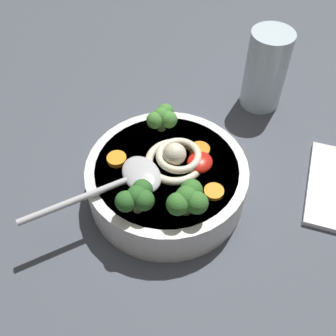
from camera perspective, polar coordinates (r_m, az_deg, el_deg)
The scene contains 12 objects.
table_slab at distance 55.07cm, azimuth -1.60°, elevation -6.69°, with size 134.37×134.37×3.05cm, color #474C56.
soup_bowl at distance 52.98cm, azimuth 0.00°, elevation -1.83°, with size 20.43×20.43×5.47cm.
noodle_pile at distance 50.63cm, azimuth 1.07°, elevation 1.37°, with size 8.13×7.97×3.27cm.
soup_spoon at distance 49.06cm, azimuth -5.16°, elevation -1.44°, with size 16.05×12.64×1.60cm.
chili_sauce_dollop at distance 50.63cm, azimuth 4.42°, elevation 0.77°, with size 3.47×3.12×1.56cm, color red.
broccoli_floret_far at distance 45.50cm, azimuth -4.47°, elevation -3.97°, with size 4.70×4.05×3.72cm.
broccoli_floret_rear at distance 54.06cm, azimuth -0.76°, elevation 7.04°, with size 4.37×3.76×3.45cm.
broccoli_floret_center at distance 45.04cm, azimuth 2.79°, elevation -4.30°, with size 5.02×4.32×3.97cm.
carrot_slice_front at distance 52.52cm, azimuth 4.41°, elevation 2.46°, with size 2.59×2.59×0.76cm, color orange.
carrot_slice_near_spoon at distance 48.63cm, azimuth 6.38°, elevation -3.28°, with size 2.38×2.38×0.53cm, color orange.
carrot_slice_beside_chili at distance 51.83cm, azimuth -7.13°, elevation 1.24°, with size 2.47×2.47×0.68cm, color orange.
drinking_glass at distance 65.78cm, azimuth 13.39°, elevation 13.10°, with size 6.35×6.35×12.57cm, color silver.
Camera 1 is at (-25.95, -15.41, 47.59)cm, focal length 43.96 mm.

